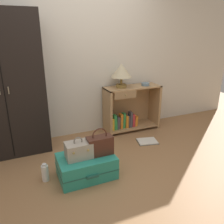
% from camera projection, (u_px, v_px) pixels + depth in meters
% --- Properties ---
extents(ground_plane, '(9.00, 9.00, 0.00)m').
position_uv_depth(ground_plane, '(115.00, 180.00, 2.64)').
color(ground_plane, '#9E7047').
extents(back_wall, '(6.40, 0.10, 2.60)m').
position_uv_depth(back_wall, '(76.00, 55.00, 3.51)').
color(back_wall, silver).
rests_on(back_wall, ground_plane).
extents(wardrobe, '(1.01, 0.47, 1.92)m').
position_uv_depth(wardrobe, '(4.00, 87.00, 2.97)').
color(wardrobe, black).
rests_on(wardrobe, ground_plane).
extents(bookshelf, '(0.96, 0.37, 0.77)m').
position_uv_depth(bookshelf, '(130.00, 109.00, 3.93)').
color(bookshelf, tan).
rests_on(bookshelf, ground_plane).
extents(table_lamp, '(0.34, 0.34, 0.38)m').
position_uv_depth(table_lamp, '(121.00, 71.00, 3.64)').
color(table_lamp, olive).
rests_on(table_lamp, bookshelf).
extents(bowl, '(0.14, 0.14, 0.05)m').
position_uv_depth(bowl, '(145.00, 84.00, 3.85)').
color(bowl, slate).
rests_on(bowl, bookshelf).
extents(suitcase_large, '(0.66, 0.47, 0.27)m').
position_uv_depth(suitcase_large, '(86.00, 166.00, 2.69)').
color(suitcase_large, teal).
rests_on(suitcase_large, ground_plane).
extents(train_case, '(0.30, 0.21, 0.26)m').
position_uv_depth(train_case, '(79.00, 150.00, 2.58)').
color(train_case, '#A89E8E').
rests_on(train_case, suitcase_large).
extents(handbag, '(0.30, 0.15, 0.33)m').
position_uv_depth(handbag, '(100.00, 145.00, 2.65)').
color(handbag, '#472319').
rests_on(handbag, suitcase_large).
extents(bottle, '(0.08, 0.08, 0.22)m').
position_uv_depth(bottle, '(45.00, 173.00, 2.61)').
color(bottle, white).
rests_on(bottle, ground_plane).
extents(open_book_on_floor, '(0.36, 0.31, 0.02)m').
position_uv_depth(open_book_on_floor, '(147.00, 141.00, 3.57)').
color(open_book_on_floor, white).
rests_on(open_book_on_floor, ground_plane).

